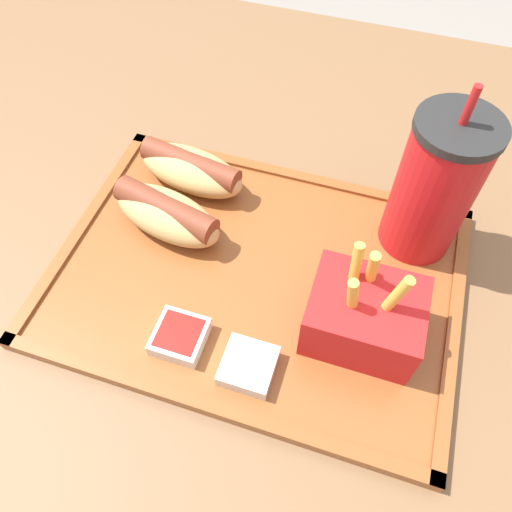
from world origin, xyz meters
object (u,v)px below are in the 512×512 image
(soda_cup, at_px, (435,187))
(hot_dog_far, at_px, (191,169))
(sauce_cup_mayo, at_px, (248,366))
(hot_dog_near, at_px, (167,214))
(fries_carton, at_px, (364,315))
(sauce_cup_ketchup, at_px, (175,335))

(soda_cup, bearing_deg, hot_dog_far, -179.94)
(sauce_cup_mayo, bearing_deg, hot_dog_near, 136.05)
(soda_cup, height_order, hot_dog_near, soda_cup)
(soda_cup, height_order, sauce_cup_mayo, soda_cup)
(hot_dog_far, xyz_separation_m, fries_carton, (0.21, -0.12, 0.01))
(hot_dog_near, xyz_separation_m, sauce_cup_ketchup, (0.06, -0.12, -0.01))
(hot_dog_near, height_order, sauce_cup_mayo, hot_dog_near)
(soda_cup, relative_size, fries_carton, 1.81)
(hot_dog_far, distance_m, sauce_cup_mayo, 0.23)
(hot_dog_far, height_order, fries_carton, fries_carton)
(hot_dog_near, relative_size, sauce_cup_ketchup, 2.94)
(fries_carton, xyz_separation_m, sauce_cup_ketchup, (-0.16, -0.06, -0.02))
(hot_dog_far, relative_size, fries_carton, 1.27)
(hot_dog_far, xyz_separation_m, sauce_cup_mayo, (0.13, -0.19, -0.01))
(soda_cup, relative_size, hot_dog_near, 1.40)
(fries_carton, bearing_deg, hot_dog_far, 149.75)
(soda_cup, xyz_separation_m, sauce_cup_ketchup, (-0.19, -0.18, -0.07))
(hot_dog_far, distance_m, fries_carton, 0.25)
(sauce_cup_mayo, height_order, sauce_cup_ketchup, same)
(sauce_cup_ketchup, bearing_deg, hot_dog_far, 107.21)
(fries_carton, distance_m, sauce_cup_ketchup, 0.17)
(soda_cup, distance_m, hot_dog_far, 0.25)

